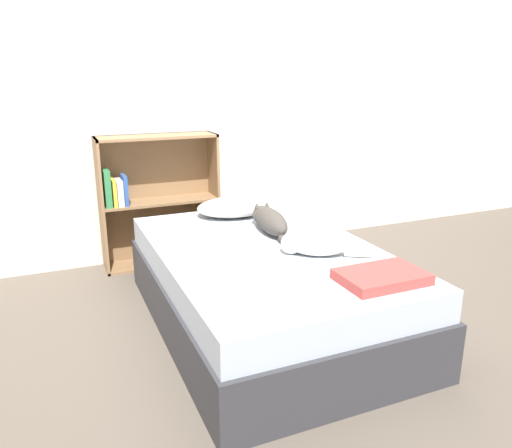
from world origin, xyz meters
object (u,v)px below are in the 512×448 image
Objects in this scene: bed at (265,286)px; pillow at (236,207)px; cat_light at (315,244)px; bookshelf at (154,199)px; cat_dark at (270,221)px.

bed is 3.38× the size of pillow.
bed is 0.42m from cat_light.
bookshelf is (-0.36, 1.26, 0.27)m from bed.
pillow is 0.87× the size of cat_dark.
bed is 1.86× the size of bookshelf.
cat_dark is at bearing -63.36° from bookshelf.
bed is at bearing -74.04° from bookshelf.
bookshelf reaches higher than cat_dark.
cat_light reaches higher than bed.
cat_light is at bearing -83.15° from pillow.
cat_light is (0.11, -0.92, 0.00)m from pillow.
cat_light is 0.46× the size of bookshelf.
cat_light is at bearing -69.31° from bookshelf.
bookshelf reaches higher than pillow.
cat_dark reaches higher than cat_light.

